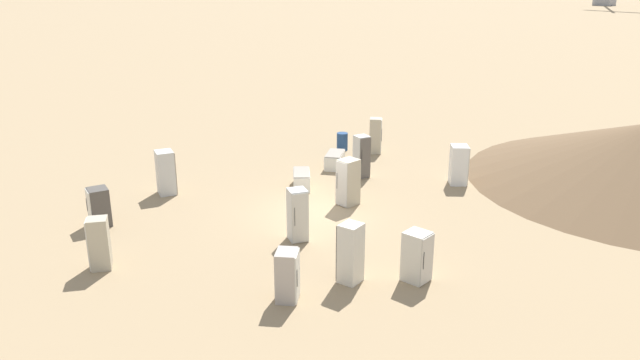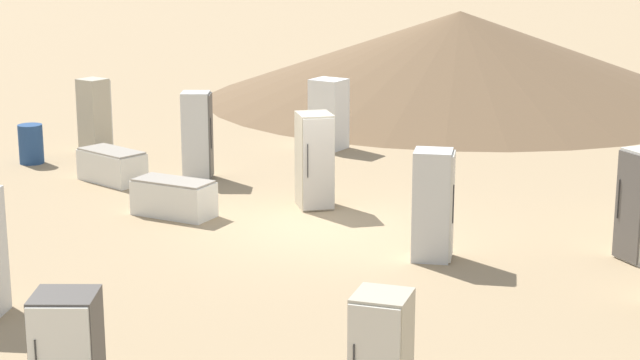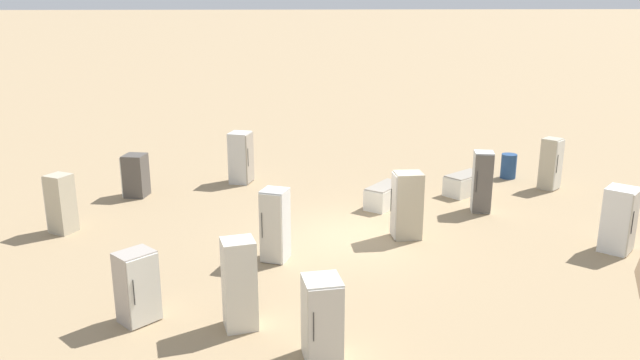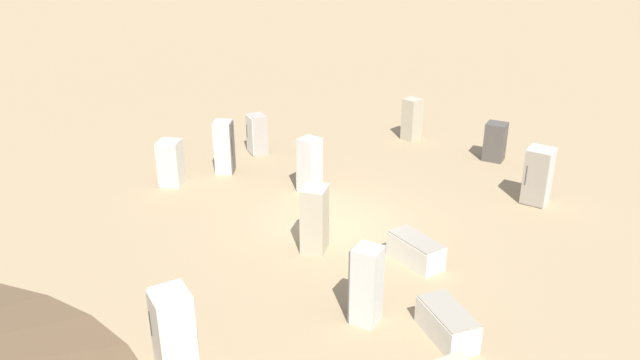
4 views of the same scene
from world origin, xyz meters
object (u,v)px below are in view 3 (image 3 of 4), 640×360
discarded_fridge_1 (465,184)px  discarded_fridge_8 (619,220)px  discarded_fridge_6 (407,205)px  discarded_fridge_12 (135,175)px  discarded_fridge_7 (239,284)px  rusty_barrel (509,166)px  discarded_fridge_2 (385,196)px  discarded_fridge_11 (482,182)px  discarded_fridge_0 (241,158)px  discarded_fridge_4 (275,225)px  discarded_fridge_3 (137,287)px  discarded_fridge_9 (551,164)px  discarded_fridge_10 (322,319)px  discarded_fridge_5 (61,204)px

discarded_fridge_1 → discarded_fridge_8: discarded_fridge_8 is taller
discarded_fridge_6 → discarded_fridge_12: 9.43m
discarded_fridge_7 → rusty_barrel: bearing=34.8°
discarded_fridge_8 → discarded_fridge_2: bearing=-83.9°
discarded_fridge_6 → discarded_fridge_11: 3.47m
discarded_fridge_0 → discarded_fridge_4: 7.27m
discarded_fridge_1 → rusty_barrel: 2.86m
discarded_fridge_0 → rusty_barrel: (-0.48, -9.87, -0.47)m
discarded_fridge_3 → discarded_fridge_4: 4.10m
discarded_fridge_7 → discarded_fridge_12: bearing=100.3°
discarded_fridge_3 → discarded_fridge_4: bearing=-175.4°
discarded_fridge_9 → rusty_barrel: discarded_fridge_9 is taller
discarded_fridge_7 → discarded_fridge_10: size_ratio=1.19×
discarded_fridge_2 → discarded_fridge_12: bearing=27.0°
discarded_fridge_1 → discarded_fridge_11: discarded_fridge_11 is taller
discarded_fridge_2 → discarded_fridge_8: discarded_fridge_8 is taller
discarded_fridge_5 → discarded_fridge_2: bearing=-51.2°
discarded_fridge_2 → discarded_fridge_12: (1.98, 8.13, 0.36)m
discarded_fridge_7 → discarded_fridge_11: (6.48, -7.38, 0.01)m
discarded_fridge_0 → rusty_barrel: size_ratio=2.03×
discarded_fridge_0 → discarded_fridge_3: (-10.09, 1.95, -0.17)m
discarded_fridge_0 → rusty_barrel: 9.89m
discarded_fridge_0 → discarded_fridge_6: bearing=56.9°
rusty_barrel → discarded_fridge_5: bearing=105.4°
discarded_fridge_1 → discarded_fridge_10: 11.36m
discarded_fridge_12 → rusty_barrel: bearing=-73.1°
discarded_fridge_6 → discarded_fridge_8: 5.49m
discarded_fridge_3 → discarded_fridge_8: size_ratio=0.88×
discarded_fridge_10 → rusty_barrel: (11.40, -8.24, -0.34)m
discarded_fridge_2 → discarded_fridge_9: discarded_fridge_9 is taller
discarded_fridge_4 → discarded_fridge_5: (2.64, 5.95, -0.08)m
discarded_fridge_3 → discarded_fridge_5: (5.52, 3.04, 0.09)m
rusty_barrel → discarded_fridge_9: bearing=-149.5°
discarded_fridge_5 → discarded_fridge_4: bearing=-82.9°
discarded_fridge_0 → discarded_fridge_5: 6.77m
discarded_fridge_7 → rusty_barrel: 14.03m
discarded_fridge_4 → discarded_fridge_10: size_ratio=1.17×
discarded_fridge_7 → discarded_fridge_1: bearing=36.9°
discarded_fridge_11 → discarded_fridge_5: bearing=16.2°
discarded_fridge_4 → discarded_fridge_7: 3.45m
discarded_fridge_5 → discarded_fridge_6: 9.74m
discarded_fridge_9 → rusty_barrel: 1.79m
discarded_fridge_4 → discarded_fridge_10: (-4.67, -0.68, -0.14)m
discarded_fridge_3 → discarded_fridge_7: (-0.47, -2.07, 0.18)m
discarded_fridge_1 → discarded_fridge_7: (-8.32, 7.50, 0.59)m
discarded_fridge_1 → discarded_fridge_2: bearing=-106.2°
discarded_fridge_0 → discarded_fridge_2: discarded_fridge_0 is taller
discarded_fridge_10 → discarded_fridge_2: bearing=-114.5°
discarded_fridge_3 → discarded_fridge_9: bearing=172.5°
discarded_fridge_3 → discarded_fridge_5: bearing=-101.2°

